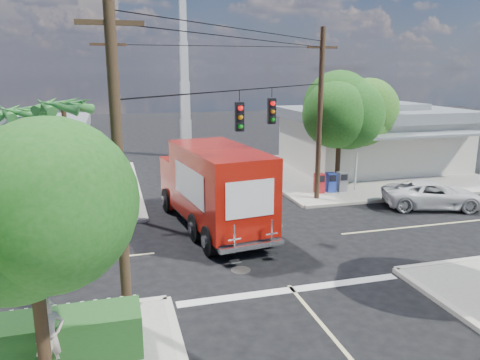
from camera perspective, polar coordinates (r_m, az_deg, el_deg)
name	(u,v)px	position (r m, az deg, el deg)	size (l,w,h in m)	color
ground	(253,243)	(19.28, 1.61, -7.71)	(120.00, 120.00, 0.00)	black
sidewalk_ne	(358,172)	(33.13, 14.15, 1.00)	(14.12, 14.12, 0.14)	gray
sidewalk_nw	(13,194)	(29.41, -25.94, -1.50)	(14.12, 14.12, 0.14)	gray
road_markings	(265,257)	(17.98, 3.01, -9.31)	(32.00, 32.00, 0.01)	beige
building_ne	(372,136)	(34.49, 15.82, 5.18)	(11.80, 10.20, 4.50)	silver
radio_tower	(185,86)	(37.66, -6.77, 11.31)	(0.80, 0.80, 17.00)	silver
tree_sw_front	(28,205)	(10.12, -24.38, -2.75)	(3.88, 3.78, 6.03)	#422D1C
tree_ne_front	(341,109)	(27.12, 12.20, 8.49)	(4.21, 4.14, 6.66)	#422D1C
tree_ne_back	(362,114)	(30.34, 14.61, 7.75)	(3.77, 3.66, 5.82)	#422D1C
palm_nw_front	(63,109)	(24.85, -20.72, 8.16)	(3.01, 3.08, 5.59)	#422D1C
palm_nw_back	(25,114)	(26.61, -24.71, 7.28)	(3.01, 3.08, 5.19)	#422D1C
utility_poles	(205,126)	(19.29, -4.25, 6.61)	(12.00, 10.68, 9.00)	#473321
picket_fence	(21,326)	(13.39, -25.15, -15.84)	(5.94, 0.06, 1.00)	silver
hedge_sw	(6,345)	(12.74, -26.67, -17.53)	(6.20, 1.20, 1.10)	#1B4B1C
vending_boxes	(331,182)	(26.94, 10.98, -0.28)	(1.90, 0.50, 1.10)	red
delivery_truck	(213,187)	(20.54, -3.30, -0.84)	(3.77, 8.89, 3.74)	black
parked_car	(433,195)	(25.83, 22.49, -1.65)	(2.30, 4.98, 1.38)	silver
pedestrian	(50,337)	(11.86, -22.17, -17.33)	(0.68, 0.45, 1.86)	beige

